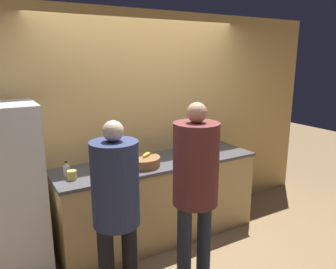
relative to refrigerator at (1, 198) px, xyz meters
name	(u,v)px	position (x,y,z in m)	size (l,w,h in m)	color
ground_plane	(175,252)	(1.60, -0.42, -0.85)	(14.00, 14.00, 0.00)	#8C704C
wall_back	(143,124)	(1.60, 0.32, 0.45)	(5.20, 0.06, 2.60)	#E0B266
counter	(158,199)	(1.60, -0.02, -0.38)	(2.34, 0.72, 0.94)	tan
refrigerator	(1,198)	(0.00, 0.00, 0.00)	(0.72, 0.63, 1.70)	white
person_left	(116,200)	(0.77, -0.85, 0.14)	(0.38, 0.38, 1.62)	black
person_center	(196,178)	(1.47, -0.95, 0.21)	(0.40, 0.40, 1.72)	#232838
fruit_bowl	(143,161)	(1.37, -0.12, 0.15)	(0.37, 0.37, 0.14)	brown
utensil_crock	(211,140)	(2.50, 0.16, 0.17)	(0.10, 0.10, 0.25)	silver
bottle_clear	(67,170)	(0.60, 0.01, 0.15)	(0.06, 0.06, 0.14)	silver
cup_yellow	(72,175)	(0.61, -0.13, 0.14)	(0.09, 0.09, 0.09)	gold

